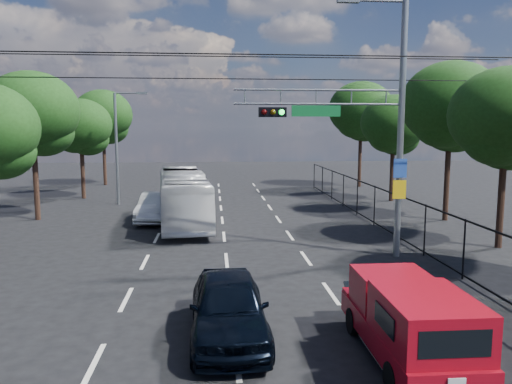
{
  "coord_description": "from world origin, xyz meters",
  "views": [
    {
      "loc": [
        -0.47,
        -10.1,
        4.94
      ],
      "look_at": [
        0.94,
        6.1,
        2.8
      ],
      "focal_mm": 35.0,
      "sensor_mm": 36.0,
      "label": 1
    }
  ],
  "objects": [
    {
      "name": "red_pickup",
      "position": [
        3.6,
        -0.37,
        0.92
      ],
      "size": [
        1.78,
        4.69,
        1.73
      ],
      "color": "black",
      "rests_on": "ground"
    },
    {
      "name": "ground",
      "position": [
        0.0,
        0.0,
        0.0
      ],
      "size": [
        120.0,
        120.0,
        0.0
      ],
      "primitive_type": "plane",
      "color": "black",
      "rests_on": "ground"
    },
    {
      "name": "tree_left_e",
      "position": [
        -9.58,
        33.02,
        5.53
      ],
      "size": [
        4.92,
        4.92,
        7.99
      ],
      "color": "black",
      "rests_on": "ground"
    },
    {
      "name": "utility_wires",
      "position": [
        0.0,
        8.83,
        7.23
      ],
      "size": [
        22.0,
        5.04,
        0.74
      ],
      "color": "black",
      "rests_on": "ground"
    },
    {
      "name": "tree_left_c",
      "position": [
        -9.78,
        17.02,
        5.4
      ],
      "size": [
        4.8,
        4.8,
        7.8
      ],
      "color": "black",
      "rests_on": "ground"
    },
    {
      "name": "streetlight_left",
      "position": [
        -6.33,
        22.0,
        3.94
      ],
      "size": [
        2.09,
        0.22,
        7.08
      ],
      "color": "slate",
      "rests_on": "ground"
    },
    {
      "name": "signal_mast",
      "position": [
        5.28,
        7.99,
        5.24
      ],
      "size": [
        6.43,
        0.39,
        9.5
      ],
      "color": "slate",
      "rests_on": "ground"
    },
    {
      "name": "white_bus",
      "position": [
        -2.0,
        15.45,
        1.35
      ],
      "size": [
        3.25,
        9.88,
        2.7
      ],
      "primitive_type": "imported",
      "rotation": [
        0.0,
        0.0,
        0.1
      ],
      "color": "silver",
      "rests_on": "ground"
    },
    {
      "name": "tree_left_d",
      "position": [
        -9.38,
        25.02,
        4.72
      ],
      "size": [
        4.2,
        4.2,
        6.83
      ],
      "color": "black",
      "rests_on": "ground"
    },
    {
      "name": "tree_right_e",
      "position": [
        11.62,
        30.02,
        5.94
      ],
      "size": [
        5.28,
        5.28,
        8.58
      ],
      "color": "black",
      "rests_on": "ground"
    },
    {
      "name": "white_van",
      "position": [
        -3.43,
        16.09,
        0.74
      ],
      "size": [
        1.85,
        4.57,
        1.47
      ],
      "primitive_type": "imported",
      "rotation": [
        0.0,
        0.0,
        -0.07
      ],
      "color": "silver",
      "rests_on": "ground"
    },
    {
      "name": "lane_markings",
      "position": [
        -0.0,
        14.0,
        0.01
      ],
      "size": [
        6.12,
        38.0,
        0.01
      ],
      "color": "beige",
      "rests_on": "ground"
    },
    {
      "name": "navy_hatchback",
      "position": [
        -0.14,
        1.13,
        0.75
      ],
      "size": [
        1.83,
        4.43,
        1.5
      ],
      "primitive_type": "imported",
      "rotation": [
        0.0,
        0.0,
        0.01
      ],
      "color": "black",
      "rests_on": "ground"
    },
    {
      "name": "fence_right",
      "position": [
        7.6,
        12.17,
        1.03
      ],
      "size": [
        0.06,
        34.03,
        2.0
      ],
      "color": "black",
      "rests_on": "ground"
    },
    {
      "name": "tree_right_c",
      "position": [
        11.82,
        15.02,
        5.73
      ],
      "size": [
        5.1,
        5.1,
        8.29
      ],
      "color": "black",
      "rests_on": "ground"
    },
    {
      "name": "tree_right_b",
      "position": [
        11.22,
        9.02,
        5.06
      ],
      "size": [
        4.5,
        4.5,
        7.31
      ],
      "color": "black",
      "rests_on": "ground"
    },
    {
      "name": "tree_right_d",
      "position": [
        11.42,
        22.02,
        4.85
      ],
      "size": [
        4.32,
        4.32,
        7.02
      ],
      "color": "black",
      "rests_on": "ground"
    }
  ]
}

